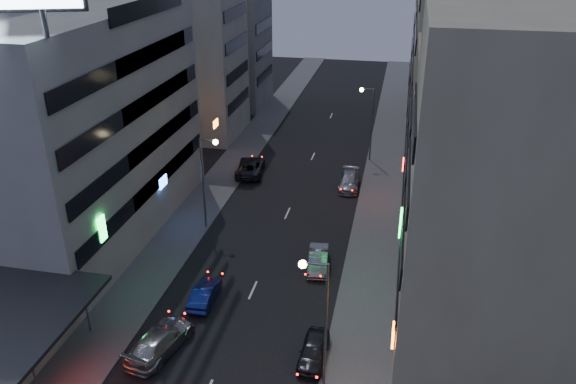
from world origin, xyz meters
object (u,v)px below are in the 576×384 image
(parked_car_right_mid, at_px, (318,260))
(road_car_silver, at_px, (160,341))
(road_car_blue, at_px, (204,293))
(parked_car_right_near, at_px, (314,350))
(parked_car_left, at_px, (250,167))
(parked_car_right_far, at_px, (349,181))

(parked_car_right_mid, bearing_deg, road_car_silver, -131.95)
(road_car_blue, bearing_deg, road_car_silver, 77.01)
(parked_car_right_near, xyz_separation_m, parked_car_right_mid, (-1.31, 9.90, 0.01))
(parked_car_left, relative_size, parked_car_right_far, 1.20)
(parked_car_left, height_order, road_car_silver, parked_car_left)
(road_car_blue, height_order, road_car_silver, road_car_silver)
(parked_car_right_mid, height_order, parked_car_right_far, parked_car_right_far)
(parked_car_right_near, xyz_separation_m, road_car_blue, (-8.29, 4.09, -0.00))
(parked_car_right_far, bearing_deg, parked_car_left, 170.28)
(parked_car_right_mid, height_order, road_car_blue, parked_car_right_mid)
(road_car_silver, bearing_deg, parked_car_right_near, -161.31)
(parked_car_left, bearing_deg, parked_car_right_far, 165.46)
(parked_car_right_near, relative_size, road_car_blue, 0.97)
(road_car_blue, xyz_separation_m, road_car_silver, (-0.97, -5.26, 0.11))
(parked_car_right_near, height_order, road_car_blue, parked_car_right_near)
(parked_car_right_mid, xyz_separation_m, parked_car_right_far, (0.75, 14.76, 0.01))
(road_car_blue, bearing_deg, parked_car_left, -85.49)
(parked_car_right_mid, bearing_deg, parked_car_right_far, 80.82)
(parked_car_right_near, height_order, parked_car_left, parked_car_left)
(parked_car_left, bearing_deg, parked_car_right_mid, 113.78)
(parked_car_right_near, distance_m, road_car_blue, 9.24)
(parked_car_right_near, xyz_separation_m, road_car_silver, (-9.26, -1.17, 0.11))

